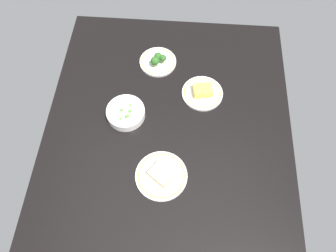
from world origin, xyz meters
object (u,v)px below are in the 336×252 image
object	(u,v)px
plate_sandwich	(161,175)
plate_broccoli	(158,61)
bowl_peas	(126,113)
plate_cheese	(202,92)

from	to	relation	value
plate_sandwich	plate_broccoli	bearing A→B (deg)	-173.57
bowl_peas	plate_sandwich	bearing A→B (deg)	33.40
plate_sandwich	bowl_peas	xyz separation A→B (cm)	(-28.45, -18.76, 1.23)
plate_cheese	bowl_peas	size ratio (longest dim) A/B	1.11
plate_cheese	bowl_peas	bearing A→B (deg)	-67.54
plate_sandwich	bowl_peas	distance (cm)	34.10
plate_sandwich	plate_cheese	size ratio (longest dim) A/B	1.12
plate_broccoli	plate_cheese	bearing A→B (deg)	53.32
bowl_peas	plate_broccoli	xyz separation A→B (cm)	(-31.56, 12.00, -0.60)
plate_sandwich	plate_cheese	bearing A→B (deg)	159.31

